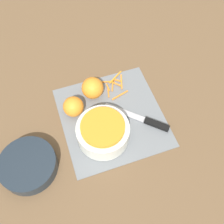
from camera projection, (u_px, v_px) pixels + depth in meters
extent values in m
plane|color=brown|center=(112.00, 117.00, 0.94)|extent=(4.00, 4.00, 0.00)
cube|color=slate|center=(112.00, 117.00, 0.94)|extent=(0.37, 0.36, 0.01)
cylinder|color=silver|center=(103.00, 133.00, 0.87)|extent=(0.18, 0.18, 0.07)
cylinder|color=orange|center=(103.00, 127.00, 0.83)|extent=(0.14, 0.14, 0.02)
cylinder|color=#1E2833|center=(28.00, 165.00, 0.83)|extent=(0.18, 0.18, 0.05)
cube|color=black|center=(157.00, 124.00, 0.91)|extent=(0.08, 0.08, 0.02)
cube|color=#B2B2B7|center=(125.00, 113.00, 0.94)|extent=(0.12, 0.13, 0.00)
sphere|color=orange|center=(93.00, 88.00, 0.95)|extent=(0.08, 0.08, 0.08)
sphere|color=orange|center=(73.00, 107.00, 0.92)|extent=(0.07, 0.07, 0.07)
cube|color=orange|center=(118.00, 81.00, 1.02)|extent=(0.02, 0.03, 0.00)
cube|color=orange|center=(120.00, 95.00, 0.98)|extent=(0.02, 0.07, 0.00)
cube|color=orange|center=(121.00, 82.00, 1.01)|extent=(0.07, 0.03, 0.00)
cube|color=orange|center=(115.00, 77.00, 1.02)|extent=(0.04, 0.06, 0.00)
cube|color=orange|center=(108.00, 92.00, 0.99)|extent=(0.05, 0.02, 0.00)
cube|color=orange|center=(107.00, 82.00, 1.02)|extent=(0.02, 0.06, 0.00)
cube|color=orange|center=(116.00, 84.00, 1.01)|extent=(0.04, 0.04, 0.00)
cube|color=orange|center=(108.00, 87.00, 1.00)|extent=(0.03, 0.01, 0.00)
cube|color=orange|center=(113.00, 85.00, 1.01)|extent=(0.05, 0.03, 0.00)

